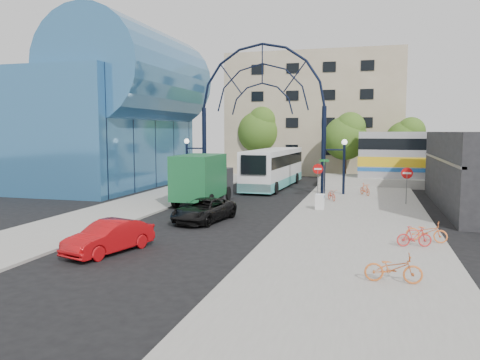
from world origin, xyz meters
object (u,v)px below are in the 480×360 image
(do_not_enter_sign, at_px, (407,177))
(street_name_sign, at_px, (324,170))
(bike_far_b, at_px, (414,237))
(city_bus, at_px, (273,168))
(black_suv, at_px, (204,210))
(tree_north_b, at_px, (260,129))
(sandwich_board, at_px, (320,200))
(green_truck, at_px, (203,179))
(tree_north_a, at_px, (346,136))
(gateway_arch, at_px, (262,88))
(stop_sign, at_px, (318,172))
(red_sedan, at_px, (109,237))
(tree_north_c, at_px, (407,139))
(bike_far_c, at_px, (393,268))
(bike_near_b, at_px, (365,189))
(bike_near_a, at_px, (332,195))
(bike_far_a, at_px, (427,232))

(do_not_enter_sign, bearing_deg, street_name_sign, 155.84)
(do_not_enter_sign, distance_m, bike_far_b, 12.58)
(city_bus, xyz_separation_m, black_suv, (-0.48, -16.86, -1.14))
(tree_north_b, xyz_separation_m, black_suv, (3.59, -28.97, -4.62))
(black_suv, bearing_deg, sandwich_board, 49.54)
(green_truck, bearing_deg, street_name_sign, 33.75)
(street_name_sign, bearing_deg, tree_north_a, 86.04)
(street_name_sign, distance_m, green_truck, 9.51)
(gateway_arch, xyz_separation_m, stop_sign, (4.80, -2.00, -6.56))
(stop_sign, bearing_deg, tree_north_a, 84.58)
(tree_north_a, relative_size, city_bus, 0.56)
(red_sedan, height_order, bike_far_b, red_sedan)
(tree_north_b, height_order, tree_north_c, tree_north_b)
(street_name_sign, relative_size, green_truck, 0.41)
(do_not_enter_sign, bearing_deg, tree_north_a, 107.03)
(tree_north_b, bearing_deg, city_bus, -71.43)
(sandwich_board, relative_size, tree_north_b, 0.12)
(do_not_enter_sign, relative_size, tree_north_a, 0.35)
(stop_sign, relative_size, red_sedan, 0.62)
(do_not_enter_sign, xyz_separation_m, bike_far_c, (-1.57, -17.72, -1.38))
(do_not_enter_sign, relative_size, bike_near_b, 1.62)
(gateway_arch, height_order, bike_near_a, gateway_arch)
(bike_far_c, bearing_deg, stop_sign, 11.68)
(tree_north_a, xyz_separation_m, black_suv, (-6.41, -24.97, -3.96))
(tree_north_b, distance_m, red_sedan, 36.75)
(tree_north_a, relative_size, bike_far_c, 3.83)
(red_sedan, bearing_deg, street_name_sign, 85.77)
(tree_north_c, relative_size, bike_far_a, 3.72)
(stop_sign, distance_m, street_name_sign, 0.74)
(tree_north_a, distance_m, bike_far_c, 34.05)
(tree_north_c, xyz_separation_m, black_suv, (-12.41, -26.97, -3.63))
(bike_near_a, bearing_deg, black_suv, -147.15)
(street_name_sign, relative_size, bike_far_a, 1.60)
(stop_sign, relative_size, tree_north_b, 0.31)
(stop_sign, bearing_deg, bike_far_a, -64.76)
(gateway_arch, height_order, tree_north_a, gateway_arch)
(stop_sign, height_order, bike_far_a, stop_sign)
(gateway_arch, bearing_deg, tree_north_c, 48.96)
(sandwich_board, xyz_separation_m, tree_north_a, (0.52, 19.95, 3.86))
(tree_north_c, height_order, bike_far_c, tree_north_c)
(street_name_sign, distance_m, tree_north_a, 13.59)
(gateway_arch, distance_m, do_not_enter_sign, 13.43)
(do_not_enter_sign, height_order, green_truck, green_truck)
(street_name_sign, relative_size, sandwich_board, 2.83)
(street_name_sign, xyz_separation_m, bike_far_c, (4.23, -20.33, -1.53))
(sandwich_board, xyz_separation_m, bike_near_b, (2.64, 7.78, -0.16))
(stop_sign, distance_m, black_suv, 12.23)
(black_suv, xyz_separation_m, bike_near_a, (6.29, 9.37, -0.13))
(bike_near_b, distance_m, bike_far_b, 16.40)
(do_not_enter_sign, height_order, bike_near_a, do_not_enter_sign)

